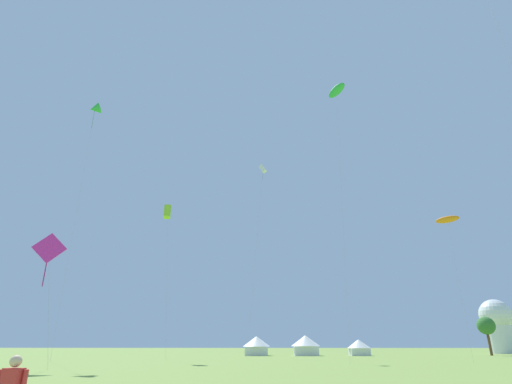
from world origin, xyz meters
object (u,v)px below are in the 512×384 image
kite_green_parafoil (337,91)px  tree_distant_left (486,326)px  kite_lime_box (167,212)px  observatory_dome (497,323)px  kite_orange_parafoil (447,220)px  kite_white_box (263,170)px  festival_tent_center (257,345)px  festival_tent_left (306,344)px  festival_tent_right (359,347)px  kite_magenta_diamond (49,250)px  kite_green_delta (95,109)px

kite_green_parafoil → tree_distant_left: 50.89m
kite_lime_box → observatory_dome: (62.38, 35.93, -13.40)m
kite_orange_parafoil → observatory_dome: 50.68m
kite_white_box → festival_tent_center: kite_white_box is taller
kite_lime_box → festival_tent_left: bearing=44.6°
festival_tent_right → observatory_dome: bearing=25.6°
festival_tent_left → festival_tent_right: size_ratio=1.26×
kite_magenta_diamond → festival_tent_center: bearing=66.6°
kite_green_delta → kite_white_box: kite_green_delta is taller
kite_orange_parafoil → kite_green_delta: kite_green_delta is taller
kite_green_delta → festival_tent_center: bearing=45.0°
kite_green_parafoil → kite_white_box: size_ratio=1.13×
kite_green_delta → kite_lime_box: size_ratio=1.74×
kite_green_delta → tree_distant_left: (63.86, 24.55, -29.81)m
kite_white_box → observatory_dome: bearing=31.6°
kite_orange_parafoil → kite_white_box: size_ratio=0.57×
kite_orange_parafoil → festival_tent_center: (-24.01, 26.54, -14.33)m
kite_green_delta → kite_magenta_diamond: size_ratio=3.18×
kite_lime_box → observatory_dome: kite_lime_box is taller
observatory_dome → kite_green_delta: bearing=-152.1°
festival_tent_center → festival_tent_left: size_ratio=0.95×
kite_green_parafoil → kite_lime_box: 28.46m
tree_distant_left → kite_green_parafoil: bearing=-133.1°
tree_distant_left → kite_green_delta: bearing=-159.0°
festival_tent_center → festival_tent_right: 17.59m
kite_white_box → kite_lime_box: (-13.53, -5.90, -9.03)m
kite_green_delta → kite_white_box: 27.19m
kite_white_box → festival_tent_left: kite_white_box is taller
kite_orange_parafoil → kite_green_delta: 51.08m
kite_magenta_diamond → tree_distant_left: 70.74m
kite_green_parafoil → festival_tent_center: bearing=110.4°
festival_tent_left → festival_tent_right: (9.11, 0.00, -0.38)m
kite_magenta_diamond → festival_tent_left: kite_magenta_diamond is taller
kite_lime_box → festival_tent_right: kite_lime_box is taller
kite_green_parafoil → festival_tent_center: 44.43m
kite_green_parafoil → kite_white_box: (-9.79, 15.65, -4.05)m
kite_white_box → festival_tent_right: size_ratio=7.33×
observatory_dome → tree_distant_left: (-9.86, -14.54, -1.21)m
kite_green_parafoil → kite_magenta_diamond: size_ratio=2.96×
festival_tent_center → festival_tent_right: festival_tent_center is taller
kite_orange_parafoil → tree_distant_left: 34.04m
kite_lime_box → tree_distant_left: 58.55m
kite_green_parafoil → kite_lime_box: kite_green_parafoil is taller
kite_lime_box → kite_magenta_diamond: bearing=-104.6°
kite_white_box → festival_tent_center: bearing=95.6°
kite_green_delta → tree_distant_left: size_ratio=5.59×
tree_distant_left → kite_magenta_diamond: bearing=-144.7°
festival_tent_left → tree_distant_left: tree_distant_left is taller
kite_orange_parafoil → kite_green_delta: bearing=176.3°
kite_magenta_diamond → tree_distant_left: bearing=35.3°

